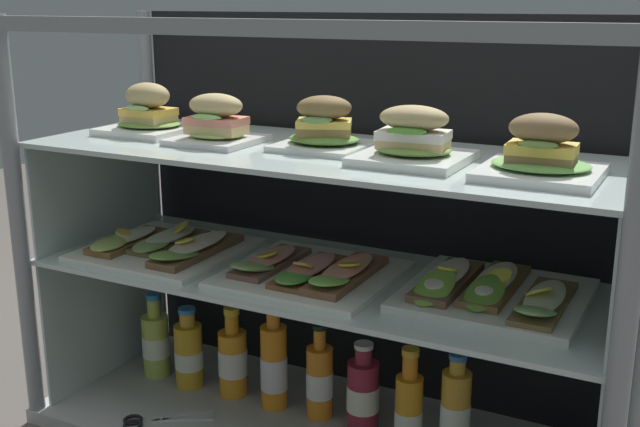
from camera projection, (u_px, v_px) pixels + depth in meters
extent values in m
cylinder|color=gray|center=(19.00, 231.00, 1.71)|extent=(0.04, 0.04, 0.92)
cylinder|color=gray|center=(623.00, 342.00, 1.16)|extent=(0.04, 0.04, 0.92)
cylinder|color=gray|center=(153.00, 189.00, 2.10)|extent=(0.04, 0.04, 0.92)
cube|color=gray|center=(258.00, 28.00, 1.32)|extent=(1.25, 0.03, 0.03)
cube|color=black|center=(368.00, 209.00, 1.83)|extent=(1.21, 0.01, 0.89)
cube|color=silver|center=(107.00, 306.00, 1.97)|extent=(0.01, 0.42, 0.35)
cube|color=silver|center=(612.00, 421.00, 1.43)|extent=(0.01, 0.42, 0.35)
cube|color=silver|center=(320.00, 276.00, 1.65)|extent=(1.23, 0.44, 0.01)
cube|color=silver|center=(98.00, 185.00, 1.88)|extent=(0.01, 0.42, 0.25)
cube|color=silver|center=(630.00, 259.00, 1.35)|extent=(0.01, 0.42, 0.25)
cube|color=silver|center=(320.00, 153.00, 1.58)|extent=(1.23, 0.44, 0.01)
cube|color=white|center=(150.00, 130.00, 1.78)|extent=(0.19, 0.19, 0.02)
ellipsoid|color=#65953C|center=(149.00, 123.00, 1.78)|extent=(0.15, 0.13, 0.01)
cube|color=tan|center=(149.00, 119.00, 1.77)|extent=(0.11, 0.09, 0.02)
cube|color=#EFBD4A|center=(149.00, 112.00, 1.77)|extent=(0.11, 0.09, 0.02)
ellipsoid|color=#95C16F|center=(138.00, 108.00, 1.74)|extent=(0.06, 0.03, 0.02)
ellipsoid|color=tan|center=(148.00, 95.00, 1.76)|extent=(0.11, 0.09, 0.06)
cube|color=white|center=(217.00, 140.00, 1.66)|extent=(0.17, 0.17, 0.01)
ellipsoid|color=#A5CE69|center=(217.00, 134.00, 1.65)|extent=(0.12, 0.10, 0.01)
cube|color=#DEBE7C|center=(217.00, 129.00, 1.65)|extent=(0.12, 0.08, 0.02)
cube|color=#E5876E|center=(216.00, 121.00, 1.65)|extent=(0.12, 0.09, 0.02)
ellipsoid|color=#90CE69|center=(207.00, 117.00, 1.61)|extent=(0.07, 0.03, 0.02)
ellipsoid|color=tan|center=(216.00, 105.00, 1.64)|extent=(0.13, 0.08, 0.05)
cube|color=white|center=(323.00, 146.00, 1.60)|extent=(0.18, 0.18, 0.01)
ellipsoid|color=#568835|center=(323.00, 138.00, 1.59)|extent=(0.15, 0.13, 0.02)
cube|color=olive|center=(323.00, 132.00, 1.59)|extent=(0.13, 0.11, 0.02)
cube|color=#E0BD4C|center=(323.00, 123.00, 1.58)|extent=(0.13, 0.11, 0.01)
ellipsoid|color=#6B9950|center=(315.00, 120.00, 1.55)|extent=(0.07, 0.05, 0.02)
ellipsoid|color=brown|center=(323.00, 107.00, 1.58)|extent=(0.13, 0.11, 0.05)
cube|color=white|center=(413.00, 158.00, 1.46)|extent=(0.20, 0.20, 0.02)
ellipsoid|color=olive|center=(413.00, 149.00, 1.45)|extent=(0.14, 0.12, 0.02)
cube|color=#D6B877|center=(413.00, 144.00, 1.45)|extent=(0.13, 0.09, 0.02)
cube|color=silver|center=(413.00, 135.00, 1.45)|extent=(0.13, 0.09, 0.02)
ellipsoid|color=#50912F|center=(407.00, 131.00, 1.41)|extent=(0.08, 0.03, 0.02)
ellipsoid|color=tan|center=(414.00, 118.00, 1.44)|extent=(0.14, 0.09, 0.05)
cube|color=white|center=(540.00, 173.00, 1.34)|extent=(0.20, 0.20, 0.02)
ellipsoid|color=#69AB4F|center=(541.00, 164.00, 1.33)|extent=(0.17, 0.14, 0.01)
cube|color=olive|center=(541.00, 159.00, 1.33)|extent=(0.11, 0.08, 0.02)
cube|color=#E4BF47|center=(542.00, 149.00, 1.33)|extent=(0.12, 0.08, 0.02)
ellipsoid|color=olive|center=(538.00, 144.00, 1.29)|extent=(0.07, 0.03, 0.01)
ellipsoid|color=brown|center=(543.00, 128.00, 1.32)|extent=(0.12, 0.08, 0.05)
cube|color=white|center=(166.00, 250.00, 1.79)|extent=(0.34, 0.33, 0.01)
cube|color=brown|center=(129.00, 241.00, 1.80)|extent=(0.08, 0.22, 0.01)
ellipsoid|color=#A3C560|center=(110.00, 243.00, 1.75)|extent=(0.08, 0.12, 0.02)
ellipsoid|color=silver|center=(129.00, 236.00, 1.80)|extent=(0.07, 0.17, 0.01)
cylinder|color=#FBD54B|center=(124.00, 233.00, 1.79)|extent=(0.04, 0.05, 0.02)
cube|color=brown|center=(170.00, 242.00, 1.81)|extent=(0.08, 0.21, 0.01)
ellipsoid|color=#8AB365|center=(151.00, 245.00, 1.75)|extent=(0.08, 0.11, 0.02)
ellipsoid|color=beige|center=(169.00, 236.00, 1.80)|extent=(0.07, 0.17, 0.02)
cylinder|color=yellow|center=(179.00, 228.00, 1.82)|extent=(0.07, 0.07, 0.03)
cube|color=brown|center=(197.00, 251.00, 1.74)|extent=(0.08, 0.26, 0.02)
ellipsoid|color=#719F46|center=(175.00, 255.00, 1.67)|extent=(0.09, 0.14, 0.04)
ellipsoid|color=silver|center=(197.00, 243.00, 1.73)|extent=(0.07, 0.21, 0.02)
cylinder|color=yellow|center=(184.00, 241.00, 1.71)|extent=(0.05, 0.05, 0.02)
cube|color=white|center=(312.00, 274.00, 1.63)|extent=(0.34, 0.33, 0.01)
cube|color=brown|center=(271.00, 263.00, 1.66)|extent=(0.08, 0.22, 0.01)
ellipsoid|color=#87AE60|center=(254.00, 267.00, 1.60)|extent=(0.09, 0.12, 0.04)
ellipsoid|color=#DD9480|center=(271.00, 257.00, 1.66)|extent=(0.07, 0.18, 0.01)
cylinder|color=yellow|center=(267.00, 254.00, 1.65)|extent=(0.05, 0.05, 0.02)
cube|color=brown|center=(310.00, 272.00, 1.61)|extent=(0.08, 0.23, 0.01)
ellipsoid|color=#509C3B|center=(294.00, 277.00, 1.55)|extent=(0.09, 0.13, 0.03)
ellipsoid|color=pink|center=(310.00, 266.00, 1.61)|extent=(0.07, 0.19, 0.02)
cylinder|color=yellow|center=(301.00, 265.00, 1.58)|extent=(0.04, 0.04, 0.02)
cube|color=brown|center=(347.00, 275.00, 1.58)|extent=(0.08, 0.26, 0.02)
ellipsoid|color=#83CA4F|center=(330.00, 280.00, 1.51)|extent=(0.08, 0.13, 0.04)
ellipsoid|color=#F49E81|center=(347.00, 268.00, 1.58)|extent=(0.07, 0.21, 0.02)
cylinder|color=yellow|center=(349.00, 264.00, 1.57)|extent=(0.06, 0.06, 0.02)
cube|color=white|center=(495.00, 296.00, 1.50)|extent=(0.34, 0.33, 0.02)
cube|color=brown|center=(447.00, 281.00, 1.53)|extent=(0.08, 0.25, 0.02)
ellipsoid|color=#75AE3A|center=(435.00, 287.00, 1.47)|extent=(0.08, 0.13, 0.05)
ellipsoid|color=white|center=(448.00, 273.00, 1.53)|extent=(0.07, 0.20, 0.02)
cylinder|color=yellow|center=(448.00, 269.00, 1.51)|extent=(0.04, 0.04, 0.02)
cube|color=brown|center=(496.00, 286.00, 1.51)|extent=(0.08, 0.26, 0.01)
ellipsoid|color=#649934|center=(485.00, 292.00, 1.44)|extent=(0.07, 0.13, 0.05)
ellipsoid|color=white|center=(496.00, 278.00, 1.51)|extent=(0.07, 0.21, 0.02)
cylinder|color=yellow|center=(499.00, 276.00, 1.48)|extent=(0.07, 0.06, 0.02)
cube|color=brown|center=(544.00, 303.00, 1.43)|extent=(0.08, 0.25, 0.01)
ellipsoid|color=#8EBD72|center=(535.00, 311.00, 1.37)|extent=(0.07, 0.13, 0.05)
ellipsoid|color=beige|center=(545.00, 297.00, 1.43)|extent=(0.07, 0.20, 0.01)
cylinder|color=yellow|center=(539.00, 292.00, 1.43)|extent=(0.07, 0.07, 0.03)
cylinder|color=#B5C950|center=(156.00, 345.00, 1.97)|extent=(0.07, 0.07, 0.16)
cylinder|color=white|center=(156.00, 345.00, 1.97)|extent=(0.07, 0.07, 0.05)
cylinder|color=#B8C843|center=(154.00, 308.00, 1.94)|extent=(0.03, 0.03, 0.05)
cylinder|color=#296EB4|center=(153.00, 296.00, 1.94)|extent=(0.04, 0.04, 0.01)
cylinder|color=gold|center=(189.00, 355.00, 1.91)|extent=(0.07, 0.07, 0.16)
cylinder|color=silver|center=(189.00, 359.00, 1.92)|extent=(0.07, 0.07, 0.04)
cylinder|color=gold|center=(187.00, 319.00, 1.89)|extent=(0.04, 0.04, 0.03)
cylinder|color=teal|center=(187.00, 310.00, 1.88)|extent=(0.04, 0.04, 0.01)
cylinder|color=orange|center=(233.00, 363.00, 1.87)|extent=(0.07, 0.07, 0.16)
cylinder|color=silver|center=(233.00, 362.00, 1.87)|extent=(0.07, 0.07, 0.06)
cylinder|color=orange|center=(232.00, 323.00, 1.84)|extent=(0.03, 0.03, 0.05)
cylinder|color=gold|center=(231.00, 311.00, 1.84)|extent=(0.04, 0.04, 0.02)
cylinder|color=orange|center=(274.00, 367.00, 1.81)|extent=(0.06, 0.06, 0.20)
cylinder|color=silver|center=(274.00, 373.00, 1.81)|extent=(0.06, 0.06, 0.08)
cylinder|color=orange|center=(273.00, 318.00, 1.78)|extent=(0.03, 0.03, 0.04)
cylinder|color=gold|center=(273.00, 306.00, 1.77)|extent=(0.03, 0.03, 0.01)
cylinder|color=orange|center=(320.00, 382.00, 1.77)|extent=(0.06, 0.06, 0.17)
cylinder|color=white|center=(320.00, 384.00, 1.77)|extent=(0.06, 0.06, 0.06)
cylinder|color=orange|center=(320.00, 339.00, 1.74)|extent=(0.03, 0.03, 0.05)
cylinder|color=black|center=(320.00, 327.00, 1.74)|extent=(0.03, 0.03, 0.01)
cylinder|color=maroon|center=(363.00, 395.00, 1.73)|extent=(0.07, 0.07, 0.15)
cylinder|color=white|center=(363.00, 397.00, 1.73)|extent=(0.07, 0.07, 0.06)
cylinder|color=maroon|center=(364.00, 355.00, 1.70)|extent=(0.04, 0.04, 0.04)
cylinder|color=silver|center=(364.00, 346.00, 1.70)|extent=(0.04, 0.04, 0.01)
cylinder|color=orange|center=(409.00, 414.00, 1.64)|extent=(0.06, 0.06, 0.17)
cylinder|color=white|center=(408.00, 422.00, 1.64)|extent=(0.06, 0.06, 0.05)
cylinder|color=orange|center=(410.00, 366.00, 1.61)|extent=(0.03, 0.03, 0.05)
cylinder|color=gold|center=(411.00, 352.00, 1.60)|extent=(0.04, 0.04, 0.02)
cylinder|color=gold|center=(455.00, 417.00, 1.59)|extent=(0.06, 0.06, 0.20)
cylinder|color=white|center=(455.00, 421.00, 1.60)|extent=(0.06, 0.06, 0.08)
cylinder|color=gold|center=(458.00, 366.00, 1.57)|extent=(0.03, 0.03, 0.03)
cylinder|color=#306CB0|center=(458.00, 357.00, 1.56)|extent=(0.04, 0.04, 0.01)
cube|color=silver|center=(182.00, 416.00, 1.79)|extent=(0.10, 0.11, 0.00)
torus|color=black|center=(133.00, 425.00, 1.74)|extent=(0.06, 0.06, 0.01)
cube|color=silver|center=(183.00, 420.00, 1.77)|extent=(0.13, 0.08, 0.00)
torus|color=black|center=(133.00, 420.00, 1.76)|extent=(0.06, 0.06, 0.01)
cylinder|color=silver|center=(161.00, 419.00, 1.77)|extent=(0.01, 0.01, 0.01)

